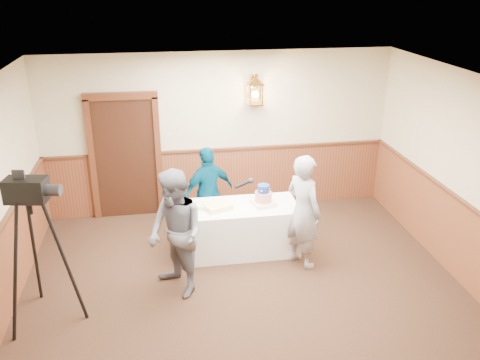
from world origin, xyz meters
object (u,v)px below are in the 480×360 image
object	(u,v)px
assistant_p	(209,192)
baker	(303,211)
sheet_cake_yellow	(218,207)
interviewer	(176,234)
sheet_cake_green	(197,205)
tv_camera_rig	(38,259)
tiered_cake	(263,197)
display_table	(238,228)

from	to	relation	value
assistant_p	baker	bearing A→B (deg)	113.11
sheet_cake_yellow	interviewer	xyz separation A→B (m)	(-0.65, -0.89, 0.07)
sheet_cake_green	tv_camera_rig	bearing A→B (deg)	-146.65
tiered_cake	sheet_cake_yellow	size ratio (longest dim) A/B	1.02
sheet_cake_yellow	interviewer	world-z (taller)	interviewer
display_table	sheet_cake_green	distance (m)	0.73
display_table	assistant_p	distance (m)	0.79
baker	assistant_p	world-z (taller)	baker
display_table	assistant_p	size ratio (longest dim) A/B	1.20
interviewer	assistant_p	distance (m)	1.64
display_table	sheet_cake_green	xyz separation A→B (m)	(-0.60, 0.05, 0.41)
tiered_cake	tv_camera_rig	distance (m)	3.22
sheet_cake_green	sheet_cake_yellow	bearing A→B (deg)	-20.06
sheet_cake_green	baker	distance (m)	1.57
sheet_cake_yellow	tv_camera_rig	size ratio (longest dim) A/B	0.20
tiered_cake	baker	xyz separation A→B (m)	(0.47, -0.51, -0.03)
display_table	sheet_cake_yellow	world-z (taller)	sheet_cake_yellow
interviewer	sheet_cake_green	bearing A→B (deg)	131.39
display_table	assistant_p	bearing A→B (deg)	122.62
tiered_cake	interviewer	bearing A→B (deg)	-145.47
tiered_cake	sheet_cake_yellow	distance (m)	0.69
interviewer	baker	size ratio (longest dim) A/B	1.02
sheet_cake_green	baker	world-z (taller)	baker
tv_camera_rig	sheet_cake_green	bearing A→B (deg)	43.43
tv_camera_rig	assistant_p	bearing A→B (deg)	49.90
sheet_cake_yellow	sheet_cake_green	world-z (taller)	sheet_cake_yellow
interviewer	baker	world-z (taller)	interviewer
assistant_p	tiered_cake	bearing A→B (deg)	116.48
display_table	interviewer	distance (m)	1.43
sheet_cake_yellow	baker	world-z (taller)	baker
tiered_cake	sheet_cake_yellow	xyz separation A→B (m)	(-0.69, -0.04, -0.09)
display_table	interviewer	size ratio (longest dim) A/B	1.05
sheet_cake_yellow	tv_camera_rig	world-z (taller)	tv_camera_rig
sheet_cake_green	interviewer	xyz separation A→B (m)	(-0.36, -0.99, 0.08)
display_table	tv_camera_rig	world-z (taller)	tv_camera_rig
tiered_cake	sheet_cake_green	distance (m)	0.99
tv_camera_rig	tiered_cake	bearing A→B (deg)	32.68
interviewer	tv_camera_rig	world-z (taller)	tv_camera_rig
sheet_cake_yellow	sheet_cake_green	bearing A→B (deg)	159.94
interviewer	assistant_p	world-z (taller)	interviewer
baker	display_table	bearing A→B (deg)	28.88
baker	tv_camera_rig	xyz separation A→B (m)	(-3.45, -0.73, -0.01)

